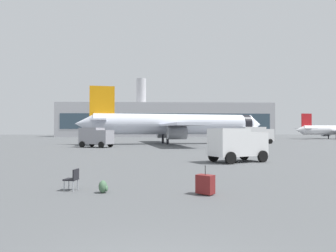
% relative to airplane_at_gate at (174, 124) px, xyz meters
% --- Properties ---
extents(airplane_at_gate, '(35.71, 32.36, 10.50)m').
position_rel_airplane_at_gate_xyz_m(airplane_at_gate, '(0.00, 0.00, 0.00)').
color(airplane_at_gate, silver).
rests_on(airplane_at_gate, ground).
extents(airplane_taxiing, '(26.42, 23.86, 7.76)m').
position_rel_airplane_at_gate_xyz_m(airplane_taxiing, '(52.06, 33.21, -0.96)').
color(airplane_taxiing, white).
rests_on(airplane_taxiing, ground).
extents(service_truck, '(5.28, 4.09, 2.90)m').
position_rel_airplane_at_gate_xyz_m(service_truck, '(-12.30, -11.24, -2.05)').
color(service_truck, gray).
rests_on(service_truck, ground).
extents(fuel_truck, '(6.31, 3.51, 3.20)m').
position_rel_airplane_at_gate_xyz_m(fuel_truck, '(15.93, 0.79, -1.88)').
color(fuel_truck, white).
rests_on(fuel_truck, ground).
extents(cargo_van, '(4.83, 3.74, 2.60)m').
position_rel_airplane_at_gate_xyz_m(cargo_van, '(2.90, -32.41, -2.21)').
color(cargo_van, white).
rests_on(cargo_van, ground).
extents(safety_cone_near, '(0.44, 0.44, 0.67)m').
position_rel_airplane_at_gate_xyz_m(safety_cone_near, '(15.21, -2.38, -3.33)').
color(safety_cone_near, '#F2590C').
rests_on(safety_cone_near, ground).
extents(safety_cone_mid, '(0.44, 0.44, 0.83)m').
position_rel_airplane_at_gate_xyz_m(safety_cone_mid, '(8.81, -5.33, -3.25)').
color(safety_cone_mid, '#F2590C').
rests_on(safety_cone_mid, ground).
extents(safety_cone_far, '(0.44, 0.44, 0.81)m').
position_rel_airplane_at_gate_xyz_m(safety_cone_far, '(12.43, -3.30, -3.26)').
color(safety_cone_far, '#F2590C').
rests_on(safety_cone_far, ground).
extents(rolling_suitcase, '(0.75, 0.72, 1.10)m').
position_rel_airplane_at_gate_xyz_m(rolling_suitcase, '(-1.52, -43.89, -3.27)').
color(rolling_suitcase, maroon).
rests_on(rolling_suitcase, ground).
extents(traveller_backpack, '(0.36, 0.40, 0.48)m').
position_rel_airplane_at_gate_xyz_m(traveller_backpack, '(-5.42, -43.43, -3.42)').
color(traveller_backpack, '#476B4C').
rests_on(traveller_backpack, ground).
extents(gate_chair, '(0.56, 0.56, 0.86)m').
position_rel_airplane_at_gate_xyz_m(gate_chair, '(-6.73, -42.91, -3.16)').
color(gate_chair, black).
rests_on(gate_chair, ground).
extents(terminal_building, '(95.39, 21.24, 26.87)m').
position_rel_airplane_at_gate_xyz_m(terminal_building, '(0.77, 81.49, 3.88)').
color(terminal_building, '#B2B2B7').
rests_on(terminal_building, ground).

